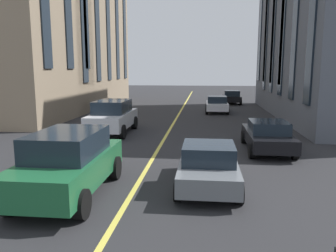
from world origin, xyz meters
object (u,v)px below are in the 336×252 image
Objects in this scene: car_white_oncoming at (113,116)px; car_black_parked_b at (267,135)px; car_black_far at (232,97)px; car_green_near at (69,162)px; car_white_trailing at (217,104)px; car_grey_mid at (208,165)px.

car_black_parked_b is at bearing -112.94° from car_white_oncoming.
car_black_far is at bearing -24.50° from car_white_oncoming.
car_white_trailing is at bearing -14.06° from car_green_near.
car_green_near reaches higher than car_black_far.
car_white_trailing is (13.38, 1.80, -0.00)m from car_black_parked_b.
car_white_oncoming is 9.62m from car_green_near.
car_white_trailing is 18.46m from car_grey_mid.
car_white_oncoming is 1.00× the size of car_green_near.
car_green_near is (-27.15, 6.68, 0.27)m from car_black_far.
car_green_near is (-19.51, 4.89, 0.27)m from car_white_trailing.
car_green_near is at bearing 132.52° from car_black_parked_b.
car_grey_mid is (-8.46, -5.36, -0.27)m from car_white_oncoming.
car_grey_mid is (1.07, -4.02, -0.27)m from car_green_near.
car_black_far is at bearing -13.83° from car_green_near.
car_white_trailing is at bearing 166.75° from car_black_far.
car_green_near is at bearing -171.97° from car_white_oncoming.
car_grey_mid reaches higher than car_black_parked_b.
car_green_near is (-6.13, 6.68, 0.27)m from car_black_parked_b.
car_black_far is 7.85m from car_white_trailing.
car_white_oncoming reaches higher than car_black_far.
car_black_far and car_white_trailing have the same top height.
car_white_trailing is at bearing -31.97° from car_white_oncoming.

